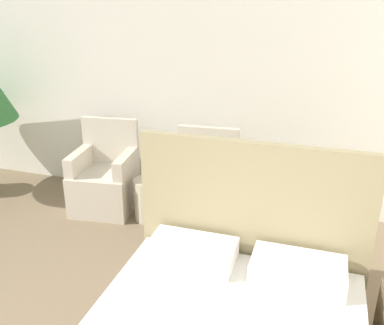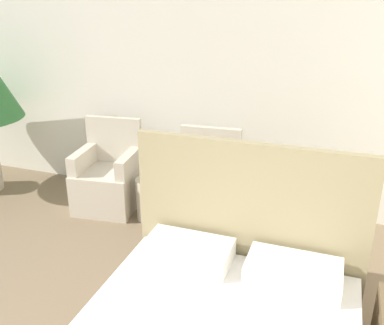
% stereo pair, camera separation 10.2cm
% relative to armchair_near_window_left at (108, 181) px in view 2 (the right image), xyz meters
% --- Properties ---
extents(wall_back, '(10.00, 0.06, 2.90)m').
position_rel_armchair_near_window_left_xyz_m(wall_back, '(0.68, 0.58, 1.16)').
color(wall_back, silver).
rests_on(wall_back, ground_plane).
extents(armchair_near_window_left, '(0.66, 0.64, 0.91)m').
position_rel_armchair_near_window_left_xyz_m(armchair_near_window_left, '(0.00, 0.00, 0.00)').
color(armchair_near_window_left, beige).
rests_on(armchair_near_window_left, ground_plane).
extents(armchair_near_window_right, '(0.63, 0.61, 0.91)m').
position_rel_armchair_near_window_left_xyz_m(armchair_near_window_right, '(1.05, 0.00, 0.00)').
color(armchair_near_window_right, beige).
rests_on(armchair_near_window_right, ground_plane).
extents(side_table, '(0.31, 0.31, 0.42)m').
position_rel_armchair_near_window_left_xyz_m(side_table, '(0.53, -0.07, -0.08)').
color(side_table, '#B7AD93').
rests_on(side_table, ground_plane).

